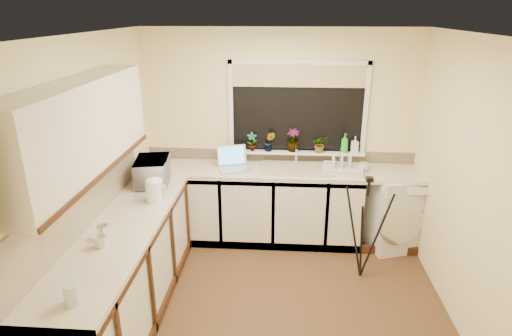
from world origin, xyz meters
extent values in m
plane|color=brown|center=(0.00, 0.00, 0.00)|extent=(3.20, 3.20, 0.00)
plane|color=white|center=(0.00, 0.00, 2.45)|extent=(3.20, 3.20, 0.00)
plane|color=#F8E4A5|center=(0.00, 1.50, 1.23)|extent=(3.20, 0.00, 3.20)
plane|color=#F8E4A5|center=(0.00, -1.50, 1.23)|extent=(3.20, 0.00, 3.20)
plane|color=#F8E4A5|center=(-1.60, 0.00, 1.23)|extent=(0.00, 3.00, 3.00)
plane|color=#F8E4A5|center=(1.60, 0.00, 1.23)|extent=(0.00, 3.00, 3.00)
cube|color=silver|center=(-0.33, 1.20, 0.43)|extent=(2.55, 0.60, 0.86)
cube|color=silver|center=(-1.30, -0.30, 0.43)|extent=(0.54, 2.40, 0.86)
cube|color=beige|center=(0.00, 1.20, 0.88)|extent=(3.20, 0.60, 0.04)
cube|color=beige|center=(-1.30, -0.30, 0.88)|extent=(0.60, 2.40, 0.04)
cube|color=silver|center=(-1.44, -0.45, 1.80)|extent=(0.28, 1.90, 0.70)
cube|color=beige|center=(-1.59, -0.30, 1.12)|extent=(0.02, 2.40, 0.45)
cube|color=beige|center=(0.00, 1.49, 0.97)|extent=(3.20, 0.02, 0.14)
cube|color=black|center=(0.20, 1.49, 1.55)|extent=(1.50, 0.02, 1.00)
cube|color=tan|center=(0.20, 1.46, 1.92)|extent=(1.50, 0.02, 0.25)
cube|color=white|center=(0.20, 1.43, 1.04)|extent=(1.60, 0.14, 0.03)
cube|color=tan|center=(0.20, 1.20, 0.91)|extent=(0.82, 0.46, 0.03)
cylinder|color=silver|center=(0.20, 1.38, 1.02)|extent=(0.03, 0.03, 0.24)
cube|color=silver|center=(1.36, 1.18, 0.44)|extent=(0.77, 0.76, 0.88)
cube|color=#AAAAB2|center=(-0.50, 1.13, 0.91)|extent=(0.40, 0.34, 0.02)
cube|color=#55A6E7|center=(-0.55, 1.28, 1.03)|extent=(0.35, 0.20, 0.22)
cylinder|color=white|center=(-1.16, 0.23, 1.01)|extent=(0.16, 0.16, 0.21)
cube|color=beige|center=(0.72, 1.16, 0.93)|extent=(0.49, 0.40, 0.07)
cylinder|color=silver|center=(-1.24, -1.28, 0.97)|extent=(0.10, 0.10, 0.14)
cylinder|color=white|center=(-1.37, -0.48, 0.96)|extent=(0.09, 0.09, 0.12)
imported|color=silver|center=(-1.32, 0.69, 1.03)|extent=(0.40, 0.53, 0.27)
imported|color=#999999|center=(-0.32, 1.39, 1.16)|extent=(0.13, 0.10, 0.23)
imported|color=#999999|center=(-0.12, 1.40, 1.17)|extent=(0.14, 0.12, 0.24)
imported|color=#999999|center=(0.16, 1.42, 1.18)|extent=(0.17, 0.17, 0.27)
imported|color=#999999|center=(0.47, 1.40, 1.15)|extent=(0.19, 0.17, 0.20)
imported|color=green|center=(0.76, 1.42, 1.16)|extent=(0.11, 0.11, 0.22)
imported|color=#999999|center=(0.88, 1.43, 1.14)|extent=(0.10, 0.10, 0.19)
imported|color=silver|center=(0.96, 1.22, 0.95)|extent=(0.14, 0.14, 0.09)
imported|color=beige|center=(-1.34, -0.62, 0.95)|extent=(0.14, 0.14, 0.10)
camera|label=1|loc=(0.05, -3.39, 2.63)|focal=29.89mm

